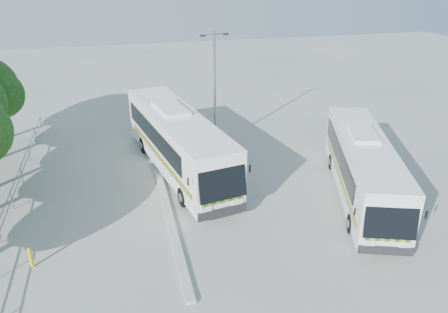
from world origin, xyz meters
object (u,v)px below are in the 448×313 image
object	(u,v)px
coach_main	(178,141)
lamppost	(215,86)
bollard	(31,257)
coach_adjacent	(363,167)

from	to	relation	value
coach_main	lamppost	size ratio (longest dim) A/B	1.69
bollard	lamppost	bearing A→B (deg)	45.92
lamppost	coach_main	bearing A→B (deg)	-144.42
coach_adjacent	lamppost	xyz separation A→B (m)	(-6.07, 8.58, 2.53)
coach_adjacent	bollard	xyz separation A→B (m)	(-16.44, -2.14, -1.25)
coach_main	bollard	bearing A→B (deg)	-144.92
coach_main	coach_adjacent	world-z (taller)	coach_main
coach_main	bollard	xyz separation A→B (m)	(-7.38, -7.60, -1.46)
lamppost	bollard	xyz separation A→B (m)	(-10.38, -10.72, -3.78)
coach_main	bollard	world-z (taller)	coach_main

